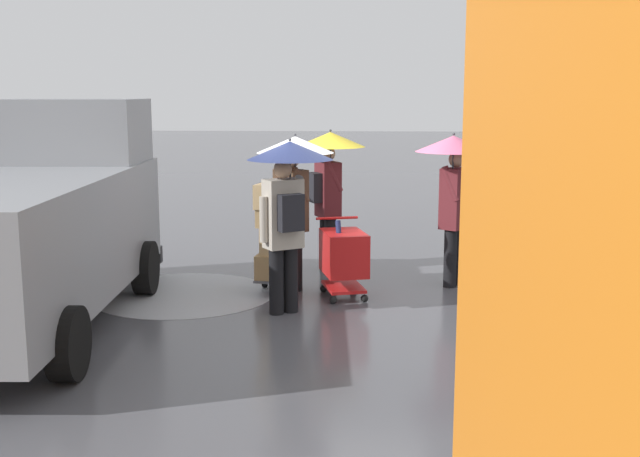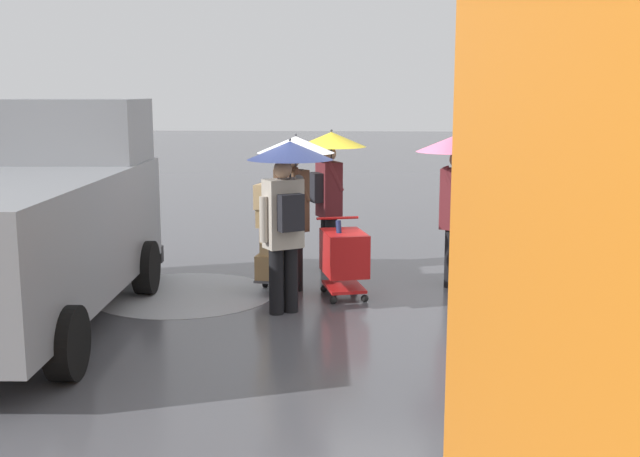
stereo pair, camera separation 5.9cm
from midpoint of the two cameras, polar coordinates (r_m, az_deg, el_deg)
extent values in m
plane|color=#4C4C51|center=(10.31, 1.57, -5.22)|extent=(90.00, 90.00, 0.00)
cylinder|color=#999BA0|center=(10.76, -9.70, -4.70)|extent=(2.45, 2.45, 0.01)
cylinder|color=#ADAFB5|center=(8.18, 17.87, -9.77)|extent=(1.29, 1.29, 0.01)
cube|color=gray|center=(9.45, -20.55, -0.68)|extent=(2.24, 5.30, 1.40)
cube|color=gray|center=(11.11, -17.37, 6.82)|extent=(1.91, 1.50, 0.84)
cube|color=black|center=(11.85, -16.10, 3.14)|extent=(1.66, 0.15, 0.63)
cube|color=#232326|center=(12.05, -15.81, -1.80)|extent=(1.97, 0.27, 0.24)
cylinder|color=black|center=(11.41, -22.03, -2.62)|extent=(0.28, 0.73, 0.72)
cylinder|color=black|center=(10.81, -12.39, -2.79)|extent=(0.28, 0.73, 0.72)
cylinder|color=black|center=(7.81, -17.73, -7.95)|extent=(0.28, 0.73, 0.72)
cube|color=red|center=(10.32, 1.93, -1.79)|extent=(0.70, 0.87, 0.56)
cube|color=red|center=(10.43, 1.92, -4.26)|extent=(0.63, 0.78, 0.04)
cylinder|color=red|center=(10.65, 1.44, 0.77)|extent=(0.57, 0.18, 0.04)
sphere|color=black|center=(10.21, 3.44, -5.10)|extent=(0.10, 0.10, 0.10)
sphere|color=black|center=(10.12, 1.15, -5.23)|extent=(0.10, 0.10, 0.10)
sphere|color=black|center=(10.78, 2.63, -4.29)|extent=(0.10, 0.10, 0.10)
sphere|color=black|center=(10.69, 0.46, -4.40)|extent=(0.10, 0.10, 0.10)
cylinder|color=navy|center=(10.19, 1.62, -1.37)|extent=(0.14, 0.29, 0.69)
cube|color=#515156|center=(10.61, -3.01, -3.61)|extent=(0.56, 0.66, 0.03)
cylinder|color=#515156|center=(10.73, -1.50, -0.44)|extent=(0.04, 0.04, 1.10)
cylinder|color=#515156|center=(10.84, -3.76, -0.36)|extent=(0.04, 0.04, 1.10)
cylinder|color=black|center=(10.86, -1.38, -3.90)|extent=(0.08, 0.20, 0.20)
cylinder|color=black|center=(10.98, -3.82, -3.77)|extent=(0.08, 0.20, 0.20)
cube|color=#A37F51|center=(10.57, -3.02, -2.68)|extent=(0.53, 0.59, 0.32)
cube|color=tan|center=(10.50, -3.03, -0.83)|extent=(0.40, 0.46, 0.37)
cube|color=tan|center=(10.45, -3.05, 0.84)|extent=(0.51, 0.51, 0.25)
cube|color=tan|center=(10.41, -3.06, 2.39)|extent=(0.55, 0.57, 0.32)
cylinder|color=black|center=(11.22, 10.15, -1.98)|extent=(0.18, 0.18, 0.82)
cylinder|color=black|center=(11.05, 9.66, -2.15)|extent=(0.18, 0.18, 0.82)
cube|color=#5B1E23|center=(11.00, 10.04, 2.17)|extent=(0.48, 0.52, 0.84)
sphere|color=tan|center=(10.94, 10.12, 4.97)|extent=(0.22, 0.22, 0.22)
cylinder|color=#5B1E23|center=(11.23, 10.65, 2.05)|extent=(0.10, 0.10, 0.55)
cylinder|color=#5B1E23|center=(10.80, 9.71, 3.22)|extent=(0.31, 0.25, 0.50)
cylinder|color=#333338|center=(10.86, 9.85, 4.10)|extent=(0.02, 0.02, 0.86)
cone|color=#E0668E|center=(10.83, 9.91, 6.10)|extent=(1.04, 1.04, 0.22)
sphere|color=#333338|center=(10.83, 9.93, 6.79)|extent=(0.04, 0.04, 0.04)
cylinder|color=black|center=(9.60, -3.02, -3.86)|extent=(0.18, 0.18, 0.82)
cylinder|color=black|center=(9.68, -1.96, -3.73)|extent=(0.18, 0.18, 0.82)
cube|color=#B2A899|center=(9.48, -2.52, 1.09)|extent=(0.52, 0.47, 0.84)
sphere|color=tan|center=(9.41, -2.55, 4.34)|extent=(0.22, 0.22, 0.22)
cylinder|color=#B2A899|center=(9.37, -3.95, 0.67)|extent=(0.10, 0.10, 0.55)
cylinder|color=#B2A899|center=(9.54, -1.62, 2.49)|extent=(0.25, 0.31, 0.50)
cylinder|color=#333338|center=(9.47, -2.00, 3.40)|extent=(0.02, 0.02, 0.86)
cone|color=navy|center=(9.44, -2.01, 5.70)|extent=(1.04, 1.04, 0.22)
sphere|color=#333338|center=(9.43, -2.02, 6.49)|extent=(0.04, 0.04, 0.04)
cube|color=black|center=(9.29, -1.98, 1.17)|extent=(0.34, 0.30, 0.44)
cylinder|color=black|center=(12.05, 0.62, -1.01)|extent=(0.18, 0.18, 0.82)
cylinder|color=black|center=(11.87, 0.96, -1.18)|extent=(0.18, 0.18, 0.82)
cube|color=#5B1E23|center=(11.83, 0.80, 2.85)|extent=(0.43, 0.52, 0.84)
sphere|color=beige|center=(11.77, 0.80, 5.46)|extent=(0.22, 0.22, 0.22)
cylinder|color=#5B1E23|center=(12.08, 0.36, 2.76)|extent=(0.10, 0.10, 0.55)
cylinder|color=#5B1E23|center=(11.64, 1.20, 3.83)|extent=(0.32, 0.21, 0.50)
cylinder|color=#333338|center=(11.69, 0.97, 4.65)|extent=(0.02, 0.02, 0.86)
cone|color=yellow|center=(11.66, 0.98, 6.51)|extent=(1.04, 1.04, 0.22)
sphere|color=#333338|center=(11.66, 0.98, 7.14)|extent=(0.04, 0.04, 0.04)
cube|color=black|center=(11.75, -0.12, 3.01)|extent=(0.27, 0.34, 0.44)
cylinder|color=black|center=(10.88, -2.24, -2.21)|extent=(0.18, 0.18, 0.82)
cylinder|color=black|center=(10.73, -1.57, -2.38)|extent=(0.18, 0.18, 0.82)
cube|color=#473323|center=(10.66, -1.93, 2.07)|extent=(0.51, 0.51, 0.84)
sphere|color=tan|center=(10.60, -1.95, 4.97)|extent=(0.22, 0.22, 0.22)
cylinder|color=#473323|center=(10.87, -2.79, 1.95)|extent=(0.10, 0.10, 0.55)
cylinder|color=#473323|center=(10.50, -1.24, 3.17)|extent=(0.29, 0.28, 0.50)
cylinder|color=#333338|center=(10.53, -1.61, 4.06)|extent=(0.02, 0.02, 0.86)
cone|color=white|center=(10.50, -1.62, 6.13)|extent=(1.04, 1.04, 0.22)
sphere|color=#333338|center=(10.50, -1.62, 6.83)|extent=(0.04, 0.04, 0.04)
cube|color=maroon|center=(10.53, -2.79, 2.19)|extent=(0.32, 0.33, 0.44)
camera|label=1|loc=(0.03, -89.82, 0.03)|focal=43.96mm
camera|label=2|loc=(0.03, 90.18, -0.03)|focal=43.96mm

